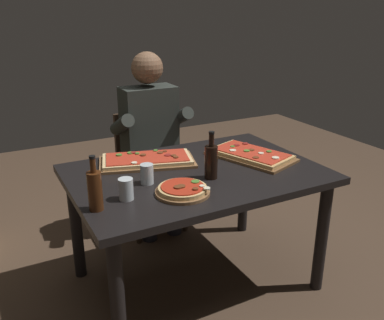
{
  "coord_description": "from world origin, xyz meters",
  "views": [
    {
      "loc": [
        -1.05,
        -1.94,
        1.62
      ],
      "look_at": [
        0.0,
        0.05,
        0.79
      ],
      "focal_mm": 39.14,
      "sensor_mm": 36.0,
      "label": 1
    }
  ],
  "objects_px": {
    "dining_table": "(196,186)",
    "seated_diner": "(152,136)",
    "pizza_round_far": "(183,190)",
    "pizza_rectangular_left": "(251,155)",
    "wine_bottle_dark": "(95,190)",
    "oil_bottle_amber": "(211,161)",
    "pizza_rectangular_front": "(147,160)",
    "diner_chair": "(147,164)",
    "tumbler_far_side": "(147,174)",
    "tumbler_near_camera": "(126,190)"
  },
  "relations": [
    {
      "from": "pizza_rectangular_left",
      "to": "wine_bottle_dark",
      "type": "bearing_deg",
      "value": -166.65
    },
    {
      "from": "dining_table",
      "to": "oil_bottle_amber",
      "type": "relative_size",
      "value": 5.33
    },
    {
      "from": "pizza_rectangular_front",
      "to": "wine_bottle_dark",
      "type": "bearing_deg",
      "value": -133.8
    },
    {
      "from": "pizza_rectangular_left",
      "to": "diner_chair",
      "type": "height_order",
      "value": "diner_chair"
    },
    {
      "from": "dining_table",
      "to": "pizza_rectangular_left",
      "type": "bearing_deg",
      "value": 5.31
    },
    {
      "from": "wine_bottle_dark",
      "to": "seated_diner",
      "type": "xyz_separation_m",
      "value": [
        0.67,
        0.94,
        -0.1
      ]
    },
    {
      "from": "tumbler_near_camera",
      "to": "tumbler_far_side",
      "type": "height_order",
      "value": "same"
    },
    {
      "from": "tumbler_far_side",
      "to": "wine_bottle_dark",
      "type": "bearing_deg",
      "value": -151.48
    },
    {
      "from": "pizza_rectangular_front",
      "to": "pizza_rectangular_left",
      "type": "relative_size",
      "value": 1.05
    },
    {
      "from": "pizza_rectangular_front",
      "to": "tumbler_far_side",
      "type": "relative_size",
      "value": 5.8
    },
    {
      "from": "seated_diner",
      "to": "tumbler_far_side",
      "type": "bearing_deg",
      "value": -114.33
    },
    {
      "from": "pizza_rectangular_front",
      "to": "seated_diner",
      "type": "distance_m",
      "value": 0.54
    },
    {
      "from": "wine_bottle_dark",
      "to": "tumbler_far_side",
      "type": "height_order",
      "value": "wine_bottle_dark"
    },
    {
      "from": "pizza_round_far",
      "to": "pizza_rectangular_front",
      "type": "bearing_deg",
      "value": 89.31
    },
    {
      "from": "wine_bottle_dark",
      "to": "diner_chair",
      "type": "relative_size",
      "value": 0.3
    },
    {
      "from": "oil_bottle_amber",
      "to": "tumbler_near_camera",
      "type": "xyz_separation_m",
      "value": [
        -0.5,
        -0.04,
        -0.05
      ]
    },
    {
      "from": "tumbler_near_camera",
      "to": "pizza_rectangular_front",
      "type": "bearing_deg",
      "value": 56.22
    },
    {
      "from": "dining_table",
      "to": "pizza_rectangular_front",
      "type": "bearing_deg",
      "value": 129.06
    },
    {
      "from": "pizza_round_far",
      "to": "pizza_rectangular_left",
      "type": "bearing_deg",
      "value": 24.4
    },
    {
      "from": "pizza_rectangular_left",
      "to": "tumbler_near_camera",
      "type": "height_order",
      "value": "tumbler_near_camera"
    },
    {
      "from": "pizza_rectangular_front",
      "to": "seated_diner",
      "type": "height_order",
      "value": "seated_diner"
    },
    {
      "from": "pizza_round_far",
      "to": "tumbler_far_side",
      "type": "bearing_deg",
      "value": 117.76
    },
    {
      "from": "pizza_round_far",
      "to": "oil_bottle_amber",
      "type": "xyz_separation_m",
      "value": [
        0.23,
        0.11,
        0.08
      ]
    },
    {
      "from": "dining_table",
      "to": "wine_bottle_dark",
      "type": "xyz_separation_m",
      "value": [
        -0.63,
        -0.21,
        0.2
      ]
    },
    {
      "from": "pizza_round_far",
      "to": "wine_bottle_dark",
      "type": "height_order",
      "value": "wine_bottle_dark"
    },
    {
      "from": "pizza_rectangular_left",
      "to": "oil_bottle_amber",
      "type": "distance_m",
      "value": 0.42
    },
    {
      "from": "tumbler_near_camera",
      "to": "pizza_round_far",
      "type": "bearing_deg",
      "value": -14.81
    },
    {
      "from": "tumbler_far_side",
      "to": "oil_bottle_amber",
      "type": "bearing_deg",
      "value": -15.6
    },
    {
      "from": "dining_table",
      "to": "seated_diner",
      "type": "relative_size",
      "value": 1.05
    },
    {
      "from": "pizza_rectangular_front",
      "to": "pizza_round_far",
      "type": "distance_m",
      "value": 0.48
    },
    {
      "from": "tumbler_far_side",
      "to": "diner_chair",
      "type": "height_order",
      "value": "diner_chair"
    },
    {
      "from": "pizza_rectangular_left",
      "to": "pizza_round_far",
      "type": "bearing_deg",
      "value": -155.6
    },
    {
      "from": "pizza_rectangular_front",
      "to": "tumbler_near_camera",
      "type": "distance_m",
      "value": 0.49
    },
    {
      "from": "pizza_rectangular_left",
      "to": "dining_table",
      "type": "bearing_deg",
      "value": -174.69
    },
    {
      "from": "diner_chair",
      "to": "dining_table",
      "type": "bearing_deg",
      "value": -92.45
    },
    {
      "from": "pizza_round_far",
      "to": "wine_bottle_dark",
      "type": "distance_m",
      "value": 0.44
    },
    {
      "from": "oil_bottle_amber",
      "to": "seated_diner",
      "type": "xyz_separation_m",
      "value": [
        0.01,
        0.86,
        -0.1
      ]
    },
    {
      "from": "oil_bottle_amber",
      "to": "tumbler_far_side",
      "type": "distance_m",
      "value": 0.35
    },
    {
      "from": "oil_bottle_amber",
      "to": "diner_chair",
      "type": "xyz_separation_m",
      "value": [
        0.01,
        0.98,
        -0.35
      ]
    },
    {
      "from": "diner_chair",
      "to": "pizza_rectangular_left",
      "type": "bearing_deg",
      "value": -65.93
    },
    {
      "from": "wine_bottle_dark",
      "to": "diner_chair",
      "type": "bearing_deg",
      "value": 57.86
    },
    {
      "from": "oil_bottle_amber",
      "to": "tumbler_far_side",
      "type": "height_order",
      "value": "oil_bottle_amber"
    },
    {
      "from": "dining_table",
      "to": "pizza_round_far",
      "type": "xyz_separation_m",
      "value": [
        -0.2,
        -0.24,
        0.11
      ]
    },
    {
      "from": "oil_bottle_amber",
      "to": "diner_chair",
      "type": "distance_m",
      "value": 1.04
    },
    {
      "from": "oil_bottle_amber",
      "to": "seated_diner",
      "type": "relative_size",
      "value": 0.2
    },
    {
      "from": "wine_bottle_dark",
      "to": "dining_table",
      "type": "bearing_deg",
      "value": 18.22
    },
    {
      "from": "pizza_rectangular_left",
      "to": "wine_bottle_dark",
      "type": "height_order",
      "value": "wine_bottle_dark"
    },
    {
      "from": "oil_bottle_amber",
      "to": "wine_bottle_dark",
      "type": "bearing_deg",
      "value": -172.94
    },
    {
      "from": "tumbler_far_side",
      "to": "pizza_rectangular_front",
      "type": "bearing_deg",
      "value": 67.86
    },
    {
      "from": "wine_bottle_dark",
      "to": "seated_diner",
      "type": "relative_size",
      "value": 0.2
    }
  ]
}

